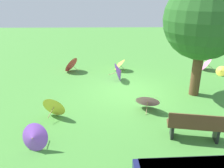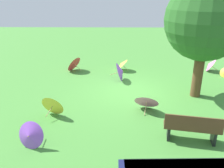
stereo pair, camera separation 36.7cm
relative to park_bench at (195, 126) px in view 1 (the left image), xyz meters
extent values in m
plane|color=#478C38|center=(1.49, -3.66, -0.47)|extent=(40.00, 40.00, 0.00)
cube|color=brown|center=(-0.01, -0.07, -0.02)|extent=(1.65, 0.73, 0.05)
cube|color=brown|center=(0.02, 0.13, 0.21)|extent=(1.59, 0.40, 0.45)
cube|color=black|center=(0.62, -0.19, -0.24)|extent=(0.15, 0.41, 0.45)
cube|color=black|center=(-0.64, 0.05, -0.24)|extent=(0.15, 0.41, 0.45)
cylinder|color=brown|center=(-1.17, -3.29, 0.64)|extent=(0.41, 0.41, 2.20)
sphere|color=#286023|center=(-1.17, -3.29, 2.67)|extent=(3.12, 3.12, 3.12)
cylinder|color=tan|center=(1.13, -1.70, -0.28)|extent=(0.12, 0.38, 0.36)
cone|color=pink|center=(1.07, -1.93, -0.07)|extent=(1.04, 0.91, 0.75)
sphere|color=tan|center=(1.06, -1.98, -0.02)|extent=(0.05, 0.06, 0.05)
cylinder|color=tan|center=(4.54, 0.09, -0.17)|extent=(0.14, 0.44, 0.18)
cone|color=purple|center=(4.61, 0.37, -0.07)|extent=(0.87, 0.58, 0.79)
sphere|color=tan|center=(4.63, 0.43, -0.05)|extent=(0.05, 0.05, 0.05)
cylinder|color=tan|center=(1.69, -6.60, -0.29)|extent=(0.35, 0.07, 0.34)
cone|color=yellow|center=(1.90, -6.63, -0.09)|extent=(0.73, 0.86, 0.65)
sphere|color=tan|center=(1.94, -6.63, -0.04)|extent=(0.05, 0.04, 0.05)
cylinder|color=tan|center=(-3.58, -5.75, -0.31)|extent=(0.24, 0.24, 0.20)
cone|color=yellow|center=(-3.44, -5.61, -0.19)|extent=(0.67, 0.67, 0.54)
sphere|color=tan|center=(-3.40, -5.58, -0.17)|extent=(0.06, 0.06, 0.05)
cylinder|color=tan|center=(2.27, -5.04, -0.10)|extent=(0.46, 0.05, 0.17)
cone|color=purple|center=(1.96, -5.02, 0.01)|extent=(0.53, 0.96, 0.95)
sphere|color=tan|center=(1.87, -5.02, 0.04)|extent=(0.05, 0.04, 0.05)
cylinder|color=tan|center=(4.51, -1.24, -0.17)|extent=(0.16, 0.44, 0.20)
cone|color=yellow|center=(4.42, -1.53, -0.05)|extent=(0.94, 0.70, 0.84)
sphere|color=tan|center=(4.39, -1.61, -0.01)|extent=(0.05, 0.06, 0.05)
cylinder|color=tan|center=(-3.23, -6.51, -0.24)|extent=(0.37, 0.16, 0.26)
cone|color=pink|center=(-2.99, -6.61, -0.08)|extent=(0.83, 0.96, 0.77)
sphere|color=tan|center=(-2.92, -6.63, -0.04)|extent=(0.06, 0.05, 0.05)
cylinder|color=tan|center=(4.33, -6.36, -0.21)|extent=(0.44, 0.25, 0.30)
cone|color=#D8383F|center=(4.59, -6.50, -0.03)|extent=(0.98, 1.11, 0.88)
sphere|color=tan|center=(4.65, -6.53, 0.01)|extent=(0.06, 0.06, 0.05)
camera|label=1|loc=(2.59, 5.76, 3.66)|focal=37.00mm
camera|label=2|loc=(2.22, 5.76, 3.66)|focal=37.00mm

